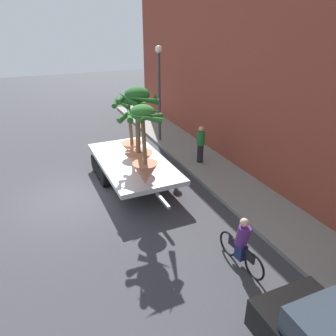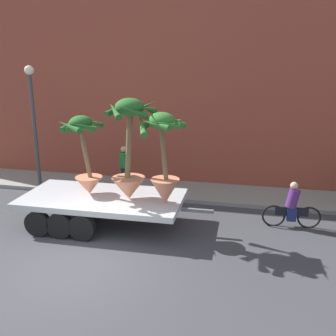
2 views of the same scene
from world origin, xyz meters
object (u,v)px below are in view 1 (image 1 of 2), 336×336
potted_palm_rear (144,145)px  potted_palm_front (138,133)px  potted_palm_middle (130,124)px  street_lamp (159,82)px  cyclist (242,245)px  pedestrian_far_left (201,144)px  flatbed_trailer (131,163)px

potted_palm_rear → potted_palm_front: 1.11m
potted_palm_middle → street_lamp: 4.37m
cyclist → pedestrian_far_left: (-6.37, 2.18, 0.37)m
flatbed_trailer → potted_palm_rear: 2.82m
potted_palm_middle → street_lamp: size_ratio=0.53×
pedestrian_far_left → street_lamp: (-3.51, -0.58, 2.19)m
flatbed_trailer → pedestrian_far_left: bearing=93.5°
potted_palm_rear → potted_palm_front: (-1.10, 0.19, 0.03)m
potted_palm_front → pedestrian_far_left: (-1.39, 3.36, -1.39)m
potted_palm_front → pedestrian_far_left: size_ratio=1.83×
potted_palm_middle → pedestrian_far_left: potted_palm_middle is taller
potted_palm_middle → street_lamp: bearing=142.0°
cyclist → pedestrian_far_left: size_ratio=1.07×
flatbed_trailer → potted_palm_front: size_ratio=1.96×
potted_palm_middle → potted_palm_front: 1.55m
potted_palm_middle → cyclist: (6.51, 1.03, -1.64)m
flatbed_trailer → cyclist: bearing=10.7°
flatbed_trailer → potted_palm_rear: (2.28, -0.21, 1.65)m
cyclist → flatbed_trailer: bearing=-169.3°
potted_palm_middle → cyclist: bearing=9.0°
potted_palm_rear → potted_palm_middle: (-2.63, 0.34, -0.10)m
flatbed_trailer → potted_palm_middle: 1.59m
potted_palm_middle → potted_palm_front: size_ratio=0.81×
flatbed_trailer → street_lamp: 5.25m
flatbed_trailer → cyclist: (6.16, 1.17, -0.09)m
potted_palm_rear → potted_palm_front: potted_palm_front is taller
flatbed_trailer → street_lamp: (-3.71, 2.77, 2.47)m
potted_palm_front → potted_palm_middle: bearing=174.3°
potted_palm_front → cyclist: size_ratio=1.70×
street_lamp → cyclist: bearing=-9.2°
potted_palm_rear → street_lamp: street_lamp is taller
flatbed_trailer → street_lamp: size_ratio=1.27×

